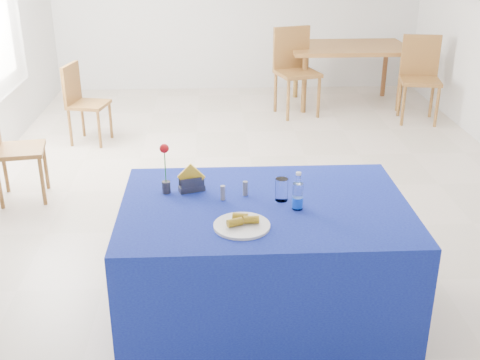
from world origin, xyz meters
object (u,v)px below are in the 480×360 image
water_bottle (298,197)px  chair_bg_left (295,65)px  oak_table (348,52)px  chair_bg_right (420,72)px  plate (242,226)px  blue_table (264,263)px  chair_win_b (81,98)px  chair_win_a (8,143)px

water_bottle → chair_bg_left: chair_bg_left is taller
oak_table → chair_bg_right: 1.00m
oak_table → chair_bg_left: size_ratio=1.43×
plate → chair_bg_left: size_ratio=0.28×
blue_table → chair_bg_right: (2.16, 3.84, 0.19)m
blue_table → chair_win_b: bearing=117.1°
blue_table → chair_bg_right: 4.41m
chair_win_b → chair_win_a: bearing=-179.9°
oak_table → water_bottle: bearing=-105.6°
oak_table → chair_win_b: size_ratio=1.77×
water_bottle → oak_table: size_ratio=0.14×
plate → chair_win_b: size_ratio=0.35×
plate → chair_win_a: 2.76m
plate → chair_bg_right: bearing=60.7°
chair_win_a → oak_table: bearing=-60.6°
oak_table → chair_bg_right: chair_bg_right is taller
blue_table → chair_win_b: (-1.65, 3.23, 0.11)m
blue_table → plate: bearing=-117.8°
chair_win_b → oak_table: bearing=-54.4°
water_bottle → plate: bearing=-147.7°
water_bottle → chair_bg_left: size_ratio=0.21×
water_bottle → chair_win_a: water_bottle is taller
water_bottle → chair_bg_right: bearing=63.0°
oak_table → chair_win_b: bearing=-157.1°
chair_bg_right → water_bottle: bearing=-106.7°
oak_table → chair_win_a: (-3.43, -2.76, -0.16)m
plate → blue_table: plate is taller
chair_bg_left → blue_table: bearing=-116.0°
water_bottle → chair_win_b: bearing=118.9°
chair_win_b → chair_bg_right: bearing=-68.1°
chair_win_b → plate: bearing=-143.9°
oak_table → chair_bg_left: 0.81m
plate → water_bottle: water_bottle is taller
water_bottle → oak_table: (1.28, 4.61, -0.15)m
blue_table → chair_win_a: bearing=138.0°
water_bottle → chair_bg_right: chair_bg_right is taller
chair_bg_left → chair_bg_right: size_ratio=1.05×
chair_win_a → blue_table: bearing=-141.3°
chair_bg_left → chair_win_a: size_ratio=1.17×
blue_table → chair_bg_left: (0.73, 4.18, 0.22)m
blue_table → chair_bg_right: size_ratio=1.62×
chair_bg_right → chair_win_b: (-3.82, -0.62, -0.08)m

